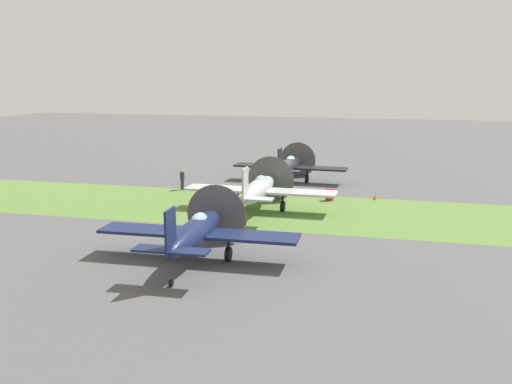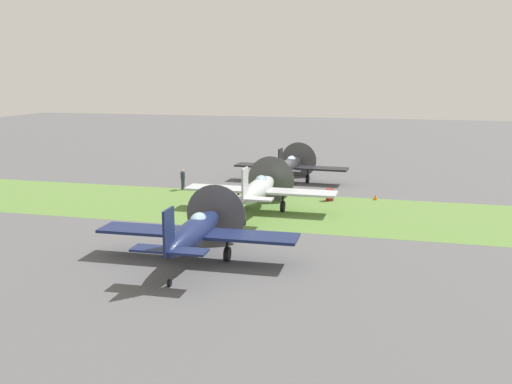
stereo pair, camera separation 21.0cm
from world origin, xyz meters
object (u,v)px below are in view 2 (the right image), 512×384
(ground_crew_mechanic, at_px, (312,157))
(fuel_drum, at_px, (330,195))
(airplane_wingman, at_px, (259,189))
(airplane_lead, at_px, (290,166))
(runway_marker_cone, at_px, (376,197))
(airplane_trail, at_px, (195,231))
(ground_crew_chief, at_px, (183,179))

(ground_crew_mechanic, bearing_deg, fuel_drum, -11.21)
(airplane_wingman, height_order, fuel_drum, airplane_wingman)
(airplane_lead, relative_size, runway_marker_cone, 23.33)
(airplane_trail, xyz_separation_m, ground_crew_mechanic, (1.01, 32.76, -0.68))
(airplane_wingman, distance_m, ground_crew_mechanic, 21.52)
(airplane_lead, bearing_deg, airplane_wingman, -87.47)
(fuel_drum, bearing_deg, runway_marker_cone, 18.39)
(ground_crew_chief, height_order, runway_marker_cone, ground_crew_chief)
(airplane_wingman, relative_size, ground_crew_mechanic, 6.25)
(ground_crew_mechanic, bearing_deg, runway_marker_cone, 0.74)
(airplane_trail, height_order, ground_crew_mechanic, airplane_trail)
(ground_crew_mechanic, distance_m, fuel_drum, 17.20)
(airplane_lead, height_order, runway_marker_cone, airplane_lead)
(airplane_lead, relative_size, ground_crew_chief, 5.93)
(runway_marker_cone, bearing_deg, airplane_lead, 145.51)
(airplane_lead, distance_m, airplane_trail, 22.52)
(airplane_lead, bearing_deg, ground_crew_mechanic, 90.51)
(ground_crew_mechanic, height_order, runway_marker_cone, ground_crew_mechanic)
(airplane_wingman, height_order, ground_crew_mechanic, airplane_wingman)
(airplane_trail, height_order, runway_marker_cone, airplane_trail)
(airplane_wingman, xyz_separation_m, ground_crew_mechanic, (0.44, 21.50, -0.71))
(ground_crew_chief, height_order, fuel_drum, ground_crew_chief)
(airplane_wingman, distance_m, fuel_drum, 6.61)
(ground_crew_mechanic, bearing_deg, ground_crew_chief, -53.26)
(airplane_lead, xyz_separation_m, fuel_drum, (4.37, -6.47, -1.08))
(runway_marker_cone, bearing_deg, airplane_wingman, -142.93)
(airplane_lead, bearing_deg, ground_crew_chief, -143.99)
(ground_crew_mechanic, xyz_separation_m, runway_marker_cone, (7.38, -15.59, -0.69))
(fuel_drum, relative_size, runway_marker_cone, 2.05)
(airplane_wingman, xyz_separation_m, ground_crew_chief, (-8.08, 5.92, -0.71))
(airplane_lead, distance_m, runway_marker_cone, 9.53)
(airplane_wingman, distance_m, ground_crew_chief, 10.04)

